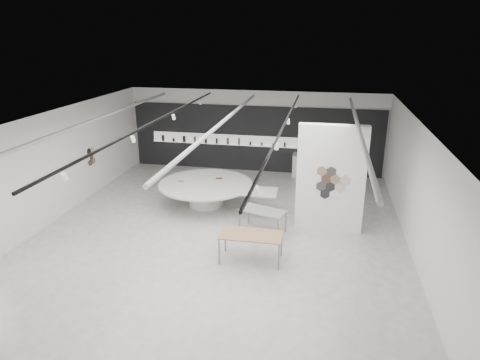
% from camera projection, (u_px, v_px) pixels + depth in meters
% --- Properties ---
extents(room, '(12.02, 14.02, 3.82)m').
position_uv_depth(room, '(216.00, 174.00, 13.56)').
color(room, beige).
rests_on(room, ground).
extents(back_wall_display, '(11.80, 0.27, 3.10)m').
position_uv_depth(back_wall_display, '(253.00, 139.00, 20.15)').
color(back_wall_display, black).
rests_on(back_wall_display, ground).
extents(partition_column, '(2.20, 0.38, 3.60)m').
position_uv_depth(partition_column, '(331.00, 179.00, 13.91)').
color(partition_column, white).
rests_on(partition_column, ground).
extents(display_island, '(4.64, 3.67, 0.91)m').
position_uv_depth(display_island, '(208.00, 191.00, 16.30)').
color(display_island, white).
rests_on(display_island, ground).
extents(sample_table_wood, '(1.81, 0.92, 0.84)m').
position_uv_depth(sample_table_wood, '(251.00, 236.00, 12.29)').
color(sample_table_wood, '#9D7451').
rests_on(sample_table_wood, ground).
extents(sample_table_stone, '(1.64, 1.14, 0.76)m').
position_uv_depth(sample_table_stone, '(263.00, 212.00, 14.14)').
color(sample_table_stone, gray).
rests_on(sample_table_stone, ground).
extents(kitchen_counter, '(1.86, 0.76, 1.45)m').
position_uv_depth(kitchen_counter, '(313.00, 166.00, 19.57)').
color(kitchen_counter, white).
rests_on(kitchen_counter, ground).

